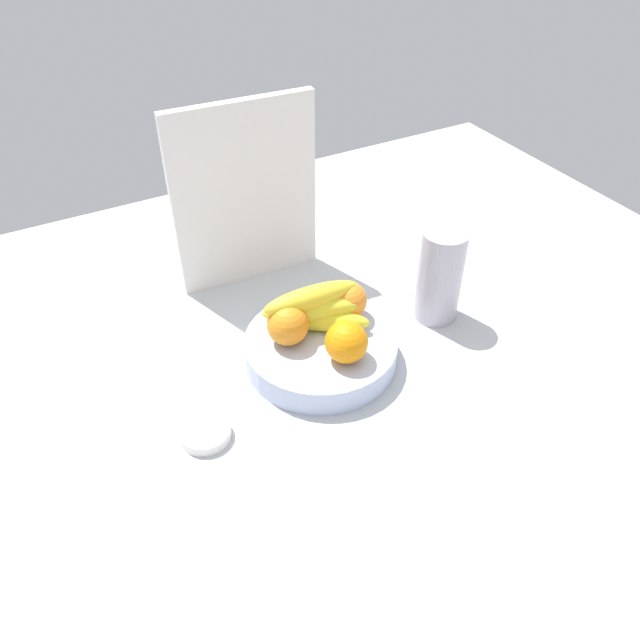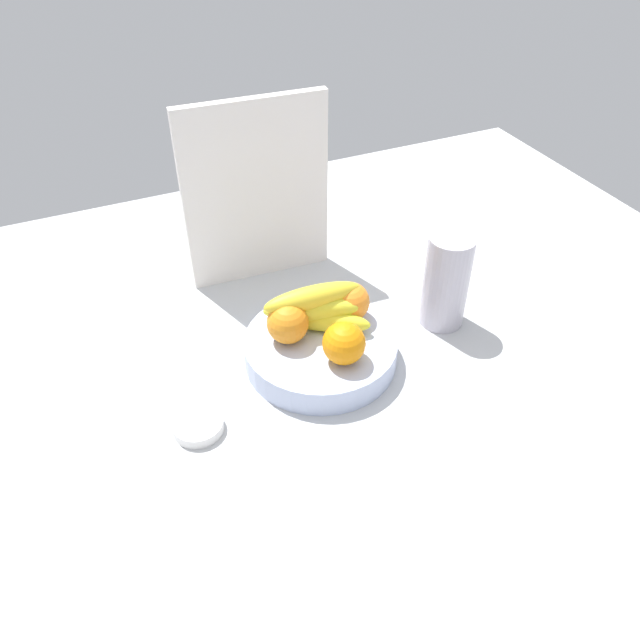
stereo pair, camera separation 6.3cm
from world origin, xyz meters
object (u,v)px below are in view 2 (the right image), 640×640
cutting_board (257,193)px  thermos_tumbler (446,281)px  orange_front_left (344,343)px  fruit_bowl (320,349)px  orange_front_right (349,302)px  banana_bunch (316,309)px  jar_lid (198,426)px  orange_center (288,323)px

cutting_board → thermos_tumbler: 38.85cm
orange_front_left → cutting_board: size_ratio=0.19×
fruit_bowl → cutting_board: 32.84cm
fruit_bowl → orange_front_right: size_ratio=3.72×
banana_bunch → jar_lid: banana_bunch is taller
banana_bunch → thermos_tumbler: 24.46cm
fruit_bowl → jar_lid: 24.65cm
banana_bunch → thermos_tumbler: (24.35, -2.33, 0.03)cm
orange_center → banana_bunch: banana_bunch is taller
banana_bunch → jar_lid: bearing=-158.1°
orange_front_left → jar_lid: bearing=-178.8°
orange_center → thermos_tumbler: size_ratio=0.39×
orange_front_right → fruit_bowl: bearing=-156.7°
orange_front_right → thermos_tumbler: size_ratio=0.39×
orange_front_right → thermos_tumbler: (17.93, -2.47, 0.72)cm
orange_center → banana_bunch: (5.44, 0.80, 0.70)cm
banana_bunch → orange_center: bearing=-171.6°
cutting_board → jar_lid: size_ratio=4.60×
fruit_bowl → orange_front_right: orange_front_right is taller
cutting_board → thermos_tumbler: cutting_board is taller
jar_lid → cutting_board: bearing=56.7°
thermos_tumbler → jar_lid: thermos_tumbler is taller
cutting_board → thermos_tumbler: size_ratio=2.00×
orange_center → banana_bunch: 5.54cm
fruit_bowl → cutting_board: (-0.10, 28.90, 15.61)cm
fruit_bowl → orange_front_left: bearing=-78.0°
banana_bunch → orange_front_left: bearing=-84.6°
orange_front_left → banana_bunch: size_ratio=0.39×
orange_front_left → banana_bunch: bearing=95.4°
banana_bunch → fruit_bowl: bearing=-99.6°
orange_front_left → jar_lid: size_ratio=0.89×
orange_front_right → thermos_tumbler: thermos_tumbler is taller
banana_bunch → jar_lid: size_ratio=2.28×
orange_front_right → orange_front_left: bearing=-120.9°
cutting_board → jar_lid: bearing=-120.2°
fruit_bowl → cutting_board: cutting_board is taller
cutting_board → jar_lid: (-23.52, -35.77, -17.12)cm
fruit_bowl → banana_bunch: size_ratio=1.46×
orange_front_right → jar_lid: (-30.52, -9.84, -7.41)cm
orange_center → cutting_board: size_ratio=0.19×
fruit_bowl → thermos_tumbler: size_ratio=1.45×
orange_center → jar_lid: size_ratio=0.89×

